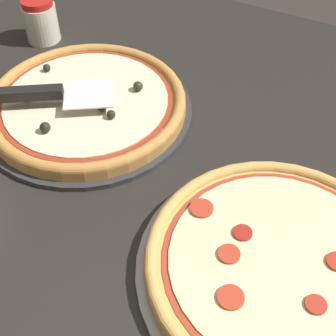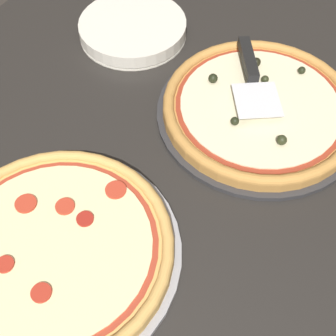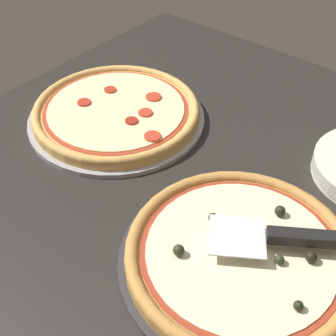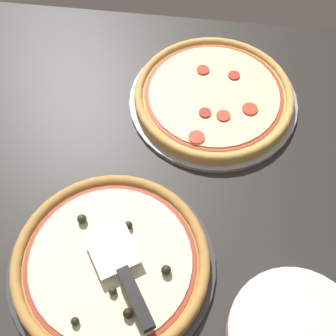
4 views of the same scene
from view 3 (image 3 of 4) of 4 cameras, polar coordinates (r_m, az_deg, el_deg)
name	(u,v)px [view 3 (image 3 of 4)]	position (r cm, az deg, el deg)	size (l,w,h in cm)	color
ground_plane	(197,208)	(87.32, 3.55, -4.93)	(120.58, 115.37, 3.60)	black
pizza_pan_front	(239,261)	(77.39, 8.68, -11.13)	(39.09, 39.09, 1.00)	#2D2D30
pizza_front	(241,253)	(75.81, 8.84, -10.21)	(36.74, 36.74, 4.13)	#B77F3D
pizza_pan_back	(117,118)	(105.53, -6.27, 6.10)	(39.10, 39.10, 1.00)	#939399
pizza_back	(116,111)	(104.42, -6.34, 6.96)	(36.76, 36.76, 2.75)	tan
serving_spatula	(287,237)	(74.81, 14.27, -8.18)	(15.46, 19.74, 2.00)	silver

